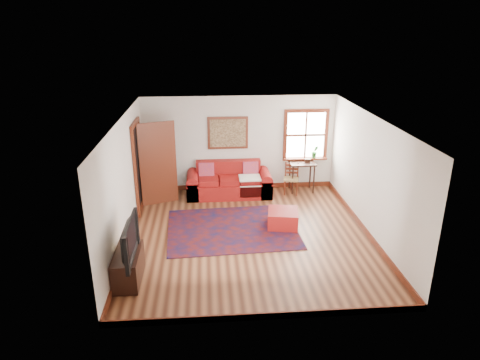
{
  "coord_description": "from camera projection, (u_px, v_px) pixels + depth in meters",
  "views": [
    {
      "loc": [
        -0.84,
        -8.04,
        4.25
      ],
      "look_at": [
        -0.15,
        0.6,
        1.03
      ],
      "focal_mm": 32.0,
      "sensor_mm": 36.0,
      "label": 1
    }
  ],
  "objects": [
    {
      "name": "framed_artwork",
      "position": [
        228.0,
        133.0,
        11.03
      ],
      "size": [
        1.05,
        0.07,
        0.85
      ],
      "color": "maroon",
      "rests_on": "ground"
    },
    {
      "name": "media_cabinet",
      "position": [
        128.0,
        266.0,
        7.41
      ],
      "size": [
        0.44,
        0.97,
        0.53
      ],
      "primitive_type": "cube",
      "color": "black",
      "rests_on": "ground"
    },
    {
      "name": "ground",
      "position": [
        249.0,
        235.0,
        9.06
      ],
      "size": [
        5.5,
        5.5,
        0.0
      ],
      "primitive_type": "plane",
      "color": "#452112",
      "rests_on": "ground"
    },
    {
      "name": "red_leather_sofa",
      "position": [
        229.0,
        184.0,
        11.11
      ],
      "size": [
        2.17,
        0.9,
        0.85
      ],
      "color": "maroon",
      "rests_on": "ground"
    },
    {
      "name": "candle_hurricane",
      "position": [
        133.0,
        237.0,
        7.67
      ],
      "size": [
        0.12,
        0.12,
        0.18
      ],
      "color": "silver",
      "rests_on": "media_cabinet"
    },
    {
      "name": "room_envelope",
      "position": [
        250.0,
        161.0,
        8.5
      ],
      "size": [
        5.04,
        5.54,
        2.52
      ],
      "color": "silver",
      "rests_on": "ground"
    },
    {
      "name": "ladder_back_chair",
      "position": [
        291.0,
        177.0,
        11.15
      ],
      "size": [
        0.45,
        0.44,
        0.82
      ],
      "color": "tan",
      "rests_on": "ground"
    },
    {
      "name": "window",
      "position": [
        307.0,
        140.0,
        11.26
      ],
      "size": [
        1.18,
        0.2,
        1.38
      ],
      "color": "white",
      "rests_on": "ground"
    },
    {
      "name": "red_ottoman",
      "position": [
        283.0,
        219.0,
        9.39
      ],
      "size": [
        0.75,
        0.75,
        0.37
      ],
      "primitive_type": "cube",
      "rotation": [
        0.0,
        0.0,
        -0.17
      ],
      "color": "maroon",
      "rests_on": "ground"
    },
    {
      "name": "side_table",
      "position": [
        302.0,
        167.0,
        11.22
      ],
      "size": [
        0.66,
        0.49,
        0.79
      ],
      "color": "black",
      "rests_on": "ground"
    },
    {
      "name": "doorway",
      "position": [
        150.0,
        164.0,
        10.19
      ],
      "size": [
        0.89,
        1.08,
        2.14
      ],
      "color": "black",
      "rests_on": "ground"
    },
    {
      "name": "persian_rug",
      "position": [
        232.0,
        228.0,
        9.33
      ],
      "size": [
        2.88,
        2.35,
        0.02
      ],
      "primitive_type": "cube",
      "rotation": [
        0.0,
        0.0,
        0.05
      ],
      "color": "#510F0B",
      "rests_on": "ground"
    },
    {
      "name": "television",
      "position": [
        124.0,
        240.0,
        7.05
      ],
      "size": [
        0.15,
        1.16,
        0.67
      ],
      "primitive_type": "imported",
      "rotation": [
        0.0,
        0.0,
        1.57
      ],
      "color": "black",
      "rests_on": "media_cabinet"
    }
  ]
}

